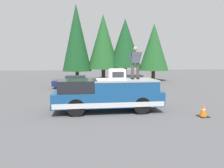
% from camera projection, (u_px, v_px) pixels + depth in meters
% --- Properties ---
extents(ground_plane, '(90.00, 90.00, 0.00)m').
position_uv_depth(ground_plane, '(105.00, 109.00, 11.18)').
color(ground_plane, '#565659').
extents(pickup_truck, '(2.01, 5.54, 1.65)m').
position_uv_depth(pickup_truck, '(108.00, 94.00, 10.61)').
color(pickup_truck, navy).
rests_on(pickup_truck, ground).
extents(compressor_unit, '(0.65, 0.84, 0.56)m').
position_uv_depth(compressor_unit, '(117.00, 74.00, 10.60)').
color(compressor_unit, white).
rests_on(compressor_unit, pickup_truck).
extents(person_on_truck_bed, '(0.29, 0.72, 1.69)m').
position_uv_depth(person_on_truck_bed, '(135.00, 62.00, 10.66)').
color(person_on_truck_bed, '#423D38').
rests_on(person_on_truck_bed, pickup_truck).
extents(parked_car_black, '(1.64, 4.10, 1.16)m').
position_uv_depth(parked_car_black, '(132.00, 81.00, 20.59)').
color(parked_car_black, black).
rests_on(parked_car_black, ground).
extents(parked_car_navy, '(1.64, 4.10, 1.16)m').
position_uv_depth(parked_car_navy, '(75.00, 82.00, 19.60)').
color(parked_car_navy, navy).
rests_on(parked_car_navy, ground).
extents(traffic_cone, '(0.47, 0.47, 0.62)m').
position_uv_depth(traffic_cone, '(203.00, 111.00, 9.56)').
color(traffic_cone, black).
rests_on(traffic_cone, ground).
extents(conifer_far_left, '(3.84, 3.84, 7.35)m').
position_uv_depth(conifer_far_left, '(154.00, 47.00, 26.38)').
color(conifer_far_left, '#4C3826').
rests_on(conifer_far_left, ground).
extents(conifer_left, '(4.40, 4.40, 8.20)m').
position_uv_depth(conifer_left, '(125.00, 43.00, 27.51)').
color(conifer_left, '#4C3826').
rests_on(conifer_left, ground).
extents(conifer_center_left, '(4.33, 4.33, 8.79)m').
position_uv_depth(conifer_center_left, '(103.00, 42.00, 27.58)').
color(conifer_center_left, '#4C3826').
rests_on(conifer_center_left, ground).
extents(conifer_center_right, '(3.83, 3.83, 9.93)m').
position_uv_depth(conifer_center_right, '(77.00, 38.00, 26.79)').
color(conifer_center_right, '#4C3826').
rests_on(conifer_center_right, ground).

